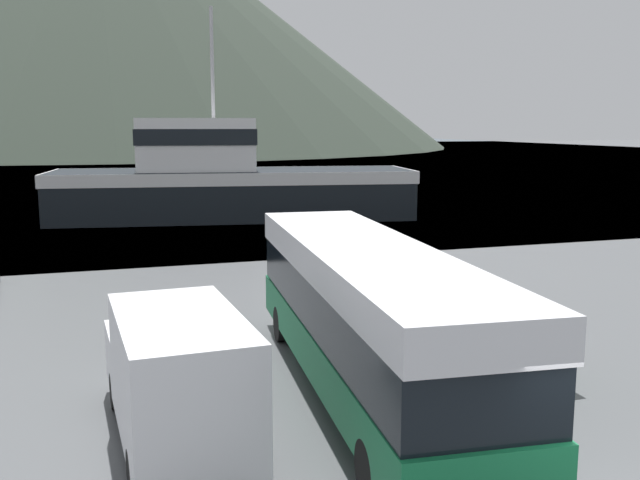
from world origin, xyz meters
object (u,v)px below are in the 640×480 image
object	(u,v)px
tour_bus	(366,311)
storage_bin	(526,348)
delivery_van	(176,373)
fishing_boat	(226,181)

from	to	relation	value
tour_bus	storage_bin	bearing A→B (deg)	1.52
tour_bus	delivery_van	distance (m)	4.15
delivery_van	storage_bin	world-z (taller)	delivery_van
tour_bus	storage_bin	distance (m)	3.80
delivery_van	tour_bus	bearing A→B (deg)	14.46
tour_bus	storage_bin	size ratio (longest dim) A/B	7.75
tour_bus	fishing_boat	world-z (taller)	fishing_boat
fishing_boat	storage_bin	size ratio (longest dim) A/B	14.42
fishing_boat	delivery_van	bearing A→B (deg)	-3.09
fishing_boat	storage_bin	bearing A→B (deg)	11.48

